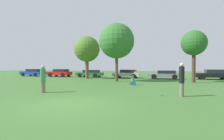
{
  "coord_description": "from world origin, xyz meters",
  "views": [
    {
      "loc": [
        3.98,
        -6.86,
        1.72
      ],
      "look_at": [
        0.78,
        4.09,
        1.49
      ],
      "focal_mm": 27.29,
      "sensor_mm": 36.0,
      "label": 1
    }
  ],
  "objects_px": {
    "frisbee": "(136,72)",
    "tree_1": "(117,41)",
    "tree_0": "(87,49)",
    "parked_car_red": "(60,73)",
    "person_catcher": "(182,79)",
    "parked_car_grey": "(165,74)",
    "parked_car_blue": "(33,72)",
    "bystander_sitting": "(133,81)",
    "person_thrower": "(43,79)",
    "parked_car_black": "(213,74)",
    "tree_2": "(194,44)",
    "parked_car_silver": "(127,74)",
    "parked_car_green": "(90,73)"
  },
  "relations": [
    {
      "from": "frisbee",
      "to": "tree_1",
      "type": "height_order",
      "value": "tree_1"
    },
    {
      "from": "tree_0",
      "to": "parked_car_red",
      "type": "distance_m",
      "value": 7.89
    },
    {
      "from": "person_catcher",
      "to": "parked_car_grey",
      "type": "relative_size",
      "value": 0.44
    },
    {
      "from": "tree_1",
      "to": "parked_car_blue",
      "type": "distance_m",
      "value": 18.82
    },
    {
      "from": "bystander_sitting",
      "to": "tree_0",
      "type": "bearing_deg",
      "value": 139.81
    },
    {
      "from": "frisbee",
      "to": "bystander_sitting",
      "type": "distance_m",
      "value": 6.17
    },
    {
      "from": "tree_1",
      "to": "bystander_sitting",
      "type": "bearing_deg",
      "value": -54.51
    },
    {
      "from": "person_thrower",
      "to": "parked_car_black",
      "type": "height_order",
      "value": "person_thrower"
    },
    {
      "from": "tree_1",
      "to": "frisbee",
      "type": "bearing_deg",
      "value": -68.88
    },
    {
      "from": "person_catcher",
      "to": "parked_car_red",
      "type": "height_order",
      "value": "person_catcher"
    },
    {
      "from": "person_catcher",
      "to": "tree_2",
      "type": "height_order",
      "value": "tree_2"
    },
    {
      "from": "person_catcher",
      "to": "parked_car_black",
      "type": "relative_size",
      "value": 0.44
    },
    {
      "from": "parked_car_silver",
      "to": "parked_car_grey",
      "type": "relative_size",
      "value": 0.95
    },
    {
      "from": "person_thrower",
      "to": "parked_car_blue",
      "type": "bearing_deg",
      "value": 126.16
    },
    {
      "from": "tree_0",
      "to": "parked_car_silver",
      "type": "bearing_deg",
      "value": 32.82
    },
    {
      "from": "parked_car_blue",
      "to": "frisbee",
      "type": "bearing_deg",
      "value": 144.74
    },
    {
      "from": "parked_car_blue",
      "to": "bystander_sitting",
      "type": "bearing_deg",
      "value": 155.37
    },
    {
      "from": "frisbee",
      "to": "parked_car_green",
      "type": "xyz_separation_m",
      "value": [
        -9.75,
        15.69,
        -0.76
      ]
    },
    {
      "from": "bystander_sitting",
      "to": "tree_0",
      "type": "xyz_separation_m",
      "value": [
        -7.62,
        6.44,
        3.81
      ]
    },
    {
      "from": "tree_0",
      "to": "parked_car_blue",
      "type": "height_order",
      "value": "tree_0"
    },
    {
      "from": "person_thrower",
      "to": "parked_car_blue",
      "type": "relative_size",
      "value": 0.41
    },
    {
      "from": "person_catcher",
      "to": "parked_car_blue",
      "type": "xyz_separation_m",
      "value": [
        -23.44,
        15.1,
        -0.32
      ]
    },
    {
      "from": "parked_car_blue",
      "to": "parked_car_black",
      "type": "bearing_deg",
      "value": -178.13
    },
    {
      "from": "tree_0",
      "to": "parked_car_grey",
      "type": "bearing_deg",
      "value": 14.66
    },
    {
      "from": "bystander_sitting",
      "to": "tree_1",
      "type": "relative_size",
      "value": 0.14
    },
    {
      "from": "parked_car_black",
      "to": "tree_2",
      "type": "bearing_deg",
      "value": 60.63
    },
    {
      "from": "bystander_sitting",
      "to": "tree_0",
      "type": "distance_m",
      "value": 10.68
    },
    {
      "from": "person_thrower",
      "to": "person_catcher",
      "type": "height_order",
      "value": "person_catcher"
    },
    {
      "from": "parked_car_blue",
      "to": "parked_car_grey",
      "type": "bearing_deg",
      "value": -179.72
    },
    {
      "from": "frisbee",
      "to": "tree_2",
      "type": "relative_size",
      "value": 0.04
    },
    {
      "from": "parked_car_green",
      "to": "parked_car_blue",
      "type": "bearing_deg",
      "value": 1.34
    },
    {
      "from": "frisbee",
      "to": "tree_2",
      "type": "xyz_separation_m",
      "value": [
        4.72,
        10.31,
        2.8
      ]
    },
    {
      "from": "parked_car_black",
      "to": "person_thrower",
      "type": "bearing_deg",
      "value": 50.49
    },
    {
      "from": "tree_2",
      "to": "parked_car_green",
      "type": "relative_size",
      "value": 1.28
    },
    {
      "from": "parked_car_blue",
      "to": "parked_car_grey",
      "type": "relative_size",
      "value": 1.01
    },
    {
      "from": "bystander_sitting",
      "to": "parked_car_red",
      "type": "distance_m",
      "value": 16.91
    },
    {
      "from": "parked_car_red",
      "to": "tree_0",
      "type": "bearing_deg",
      "value": 156.56
    },
    {
      "from": "parked_car_green",
      "to": "parked_car_silver",
      "type": "xyz_separation_m",
      "value": [
        6.09,
        0.02,
        0.03
      ]
    },
    {
      "from": "person_thrower",
      "to": "bystander_sitting",
      "type": "distance_m",
      "value": 8.01
    },
    {
      "from": "frisbee",
      "to": "tree_2",
      "type": "bearing_deg",
      "value": 65.4
    },
    {
      "from": "person_thrower",
      "to": "parked_car_red",
      "type": "relative_size",
      "value": 0.45
    },
    {
      "from": "parked_car_black",
      "to": "parked_car_red",
      "type": "bearing_deg",
      "value": 2.78
    },
    {
      "from": "frisbee",
      "to": "tree_2",
      "type": "distance_m",
      "value": 11.68
    },
    {
      "from": "tree_2",
      "to": "parked_car_green",
      "type": "height_order",
      "value": "tree_2"
    },
    {
      "from": "tree_1",
      "to": "parked_car_black",
      "type": "bearing_deg",
      "value": 28.54
    },
    {
      "from": "person_thrower",
      "to": "frisbee",
      "type": "height_order",
      "value": "person_thrower"
    },
    {
      "from": "parked_car_red",
      "to": "parked_car_green",
      "type": "xyz_separation_m",
      "value": [
        5.43,
        0.27,
        -0.05
      ]
    },
    {
      "from": "parked_car_green",
      "to": "tree_1",
      "type": "bearing_deg",
      "value": 136.15
    },
    {
      "from": "tree_2",
      "to": "parked_car_green",
      "type": "distance_m",
      "value": 15.85
    },
    {
      "from": "person_thrower",
      "to": "parked_car_silver",
      "type": "distance_m",
      "value": 16.2
    }
  ]
}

